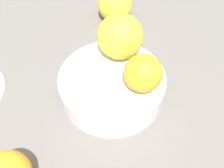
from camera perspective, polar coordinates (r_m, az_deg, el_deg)
The scene contains 5 objects.
ground_plane at distance 54.42cm, azimuth 0.00°, elevation -2.57°, with size 110.00×110.00×2.00cm, color #66605B.
fruit_bowl at distance 51.85cm, azimuth 0.00°, elevation -0.42°, with size 19.26×19.26×4.75cm.
orange_in_bowl_0 at distance 46.49cm, azimuth 6.34°, elevation 2.17°, with size 6.50×6.50×6.50cm, color #F9A823.
orange_in_bowl_1 at distance 51.29cm, azimuth 1.65°, elevation 9.61°, with size 8.36×8.36×8.36cm, color yellow.
orange_loose_1 at distance 67.50cm, azimuth 0.62°, elevation 15.72°, with size 7.86×7.86×7.86cm, color yellow.
Camera 1 is at (-23.96, 22.05, 42.60)cm, focal length 45.23 mm.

